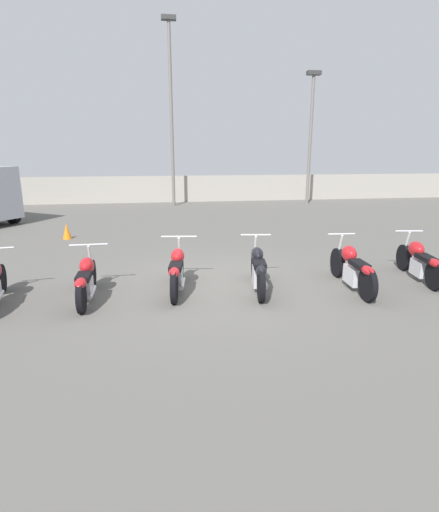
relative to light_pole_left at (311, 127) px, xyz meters
The scene contains 10 objects.
ground_plane 15.07m from the light_pole_left, 117.93° to the right, with size 60.00×60.00×0.00m, color #5B5954.
fence_back 7.73m from the light_pole_left, 166.20° to the left, with size 40.00×0.04×1.45m.
light_pole_left is the anchor object (origin of this frame).
light_pole_right 7.30m from the light_pole_left, behind, with size 0.70×0.35×8.92m.
motorcycle_slot_1 16.72m from the light_pole_left, 125.20° to the right, with size 0.74×1.95×0.95m.
motorcycle_slot_2 15.63m from the light_pole_left, 120.37° to the right, with size 0.74×2.02×1.02m.
motorcycle_slot_3 15.04m from the light_pole_left, 114.56° to the right, with size 0.64×2.04×1.03m.
motorcycle_slot_4 14.55m from the light_pole_left, 107.05° to the right, with size 0.60×2.19×1.02m.
motorcycle_slot_5 13.86m from the light_pole_left, 100.41° to the right, with size 0.64×2.02×0.98m.
traffic_cone_near 13.83m from the light_pole_left, 145.49° to the right, with size 0.28×0.28×0.50m.
Camera 1 is at (-1.21, -7.96, 2.74)m, focal length 28.00 mm.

